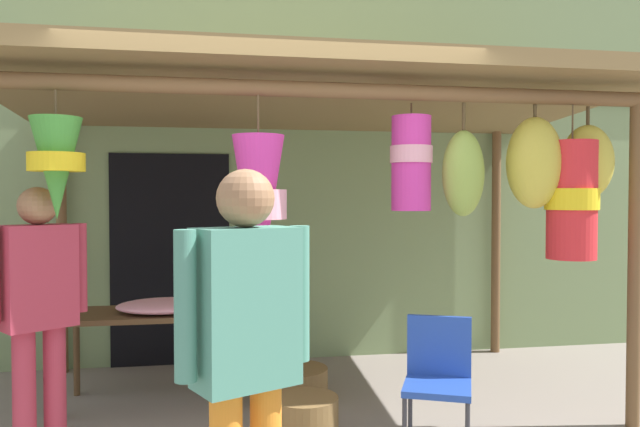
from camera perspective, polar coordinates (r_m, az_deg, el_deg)
The scene contains 9 objects.
shop_facade at distance 6.09m, azimuth -6.39°, elevation 7.06°, with size 11.02×0.29×4.36m.
market_stall_canopy at distance 4.66m, azimuth 0.96°, elevation 8.65°, with size 4.70×2.58×2.52m.
display_table at distance 4.98m, azimuth -15.17°, elevation -9.66°, with size 1.36×0.62×0.71m.
flower_heap_on_table at distance 4.88m, azimuth -14.05°, elevation -8.33°, with size 0.74×0.52×0.10m.
folding_chair at distance 3.98m, azimuth 10.96°, elevation -14.42°, with size 0.53×0.53×0.84m.
wicker_basket_by_table at distance 4.18m, azimuth -1.43°, elevation -18.69°, with size 0.44×0.44×0.30m, color brown.
wicker_basket_spare at distance 4.90m, azimuth -2.31°, elevation -15.73°, with size 0.50×0.50×0.27m, color brown.
vendor_in_orange at distance 2.50m, azimuth -6.92°, elevation -11.97°, with size 0.55×0.37×1.71m.
customer_foreground at distance 4.03m, azimuth -24.77°, elevation -7.41°, with size 0.49×0.41×1.66m.
Camera 1 is at (-0.40, -3.82, 1.60)m, focal length 34.30 mm.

